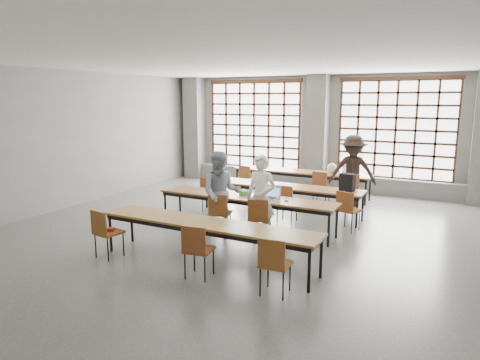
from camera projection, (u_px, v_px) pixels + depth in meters
name	position (u px, v px, depth m)	size (l,w,h in m)	color
floor	(239.00, 234.00, 8.91)	(11.00, 11.00, 0.00)	#4F4F4C
ceiling	(239.00, 61.00, 8.26)	(11.00, 11.00, 0.00)	silver
wall_back	(320.00, 132.00, 13.38)	(10.00, 10.00, 0.00)	slate
wall_left	(65.00, 140.00, 10.85)	(11.00, 11.00, 0.00)	slate
column_left	(195.00, 128.00, 15.17)	(0.60, 0.55, 3.50)	#535351
column_mid	(317.00, 133.00, 13.14)	(0.60, 0.55, 3.50)	#535351
window_left	(254.00, 125.00, 14.30)	(3.32, 0.12, 3.00)	white
window_right	(396.00, 130.00, 12.26)	(3.32, 0.12, 3.00)	white
sill_ledge	(317.00, 180.00, 13.49)	(9.80, 0.35, 0.50)	#535351
desk_row_a	(300.00, 173.00, 12.34)	(4.00, 0.70, 0.73)	brown
desk_row_b	(280.00, 188.00, 10.35)	(4.00, 0.70, 0.73)	brown
desk_row_c	(245.00, 199.00, 9.17)	(4.00, 0.70, 0.73)	brown
desk_row_d	(207.00, 226.00, 7.25)	(4.00, 0.70, 0.73)	brown
chair_back_left	(247.00, 177.00, 12.46)	(0.49, 0.49, 0.88)	brown
chair_back_mid	(321.00, 184.00, 11.46)	(0.42, 0.43, 0.88)	brown
chair_back_right	(351.00, 187.00, 11.09)	(0.49, 0.49, 0.88)	brown
chair_mid_left	(210.00, 191.00, 10.56)	(0.51, 0.51, 0.88)	brown
chair_mid_centre	(286.00, 200.00, 9.65)	(0.42, 0.43, 0.88)	brown
chair_mid_right	(347.00, 207.00, 9.02)	(0.51, 0.51, 0.88)	maroon
chair_front_left	(219.00, 210.00, 8.77)	(0.51, 0.51, 0.88)	brown
chair_front_right	(259.00, 215.00, 8.37)	(0.51, 0.51, 0.88)	brown
chair_near_left	(105.00, 229.00, 7.50)	(0.47, 0.47, 0.88)	brown
chair_near_mid	(197.00, 246.00, 6.63)	(0.47, 0.48, 0.88)	brown
chair_near_right	(274.00, 260.00, 6.04)	(0.45, 0.46, 0.88)	brown
student_male	(261.00, 198.00, 8.42)	(0.62, 0.41, 1.71)	white
student_female	(221.00, 193.00, 8.83)	(0.84, 0.66, 1.73)	#19274C
student_back	(353.00, 171.00, 11.13)	(1.20, 0.69, 1.86)	black
laptop_front	(271.00, 195.00, 8.99)	(0.41, 0.36, 0.26)	#ADAEB2
laptop_back	(348.00, 172.00, 11.80)	(0.37, 0.31, 0.26)	silver
mouse	(286.00, 200.00, 8.70)	(0.10, 0.06, 0.04)	white
green_box	(245.00, 193.00, 9.24)	(0.25, 0.09, 0.09)	green
phone	(251.00, 198.00, 8.99)	(0.13, 0.06, 0.01)	black
paper_sheet_b	(268.00, 184.00, 10.43)	(0.30, 0.21, 0.00)	white
paper_sheet_c	(284.00, 185.00, 10.30)	(0.30, 0.21, 0.00)	silver
backpack	(347.00, 182.00, 9.62)	(0.32, 0.20, 0.40)	black
plastic_bag	(332.00, 168.00, 11.94)	(0.26, 0.21, 0.29)	silver
red_pouch	(109.00, 230.00, 7.57)	(0.20, 0.08, 0.06)	#A91F14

